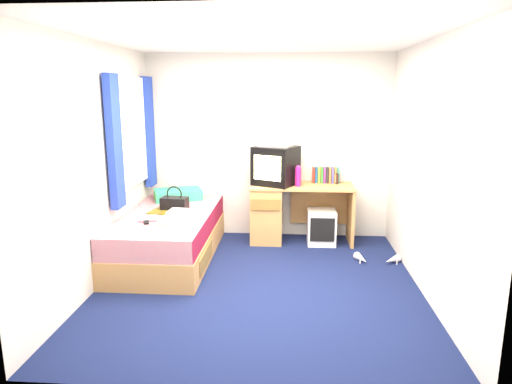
# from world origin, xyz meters

# --- Properties ---
(ground) EXTENTS (3.40, 3.40, 0.00)m
(ground) POSITION_xyz_m (0.00, 0.00, 0.00)
(ground) COLOR #0C1438
(ground) RESTS_ON ground
(room_shell) EXTENTS (3.40, 3.40, 3.40)m
(room_shell) POSITION_xyz_m (0.00, 0.00, 1.45)
(room_shell) COLOR white
(room_shell) RESTS_ON ground
(bed) EXTENTS (1.01, 2.00, 0.54)m
(bed) POSITION_xyz_m (-1.10, 0.70, 0.27)
(bed) COLOR tan
(bed) RESTS_ON ground
(pillow) EXTENTS (0.69, 0.56, 0.13)m
(pillow) POSITION_xyz_m (-1.15, 1.39, 0.60)
(pillow) COLOR teal
(pillow) RESTS_ON bed
(desk) EXTENTS (1.30, 0.55, 0.75)m
(desk) POSITION_xyz_m (0.18, 1.44, 0.41)
(desk) COLOR tan
(desk) RESTS_ON ground
(storage_cube) EXTENTS (0.36, 0.36, 0.44)m
(storage_cube) POSITION_xyz_m (0.71, 1.34, 0.22)
(storage_cube) COLOR white
(storage_cube) RESTS_ON ground
(crt_tv) EXTENTS (0.64, 0.62, 0.49)m
(crt_tv) POSITION_xyz_m (0.11, 1.44, 0.99)
(crt_tv) COLOR black
(crt_tv) RESTS_ON desk
(vcr) EXTENTS (0.47, 0.40, 0.08)m
(vcr) POSITION_xyz_m (0.12, 1.44, 1.28)
(vcr) COLOR silver
(vcr) RESTS_ON crt_tv
(book_row) EXTENTS (0.34, 0.13, 0.20)m
(book_row) POSITION_xyz_m (0.76, 1.60, 0.85)
(book_row) COLOR maroon
(book_row) RESTS_ON desk
(picture_frame) EXTENTS (0.05, 0.12, 0.14)m
(picture_frame) POSITION_xyz_m (0.89, 1.55, 0.82)
(picture_frame) COLOR #331811
(picture_frame) RESTS_ON desk
(pink_water_bottle) EXTENTS (0.08, 0.08, 0.23)m
(pink_water_bottle) POSITION_xyz_m (0.40, 1.34, 0.87)
(pink_water_bottle) COLOR #CA1C7F
(pink_water_bottle) RESTS_ON desk
(aerosol_can) EXTENTS (0.05, 0.05, 0.17)m
(aerosol_can) POSITION_xyz_m (0.31, 1.47, 0.84)
(aerosol_can) COLOR white
(aerosol_can) RESTS_ON desk
(handbag) EXTENTS (0.32, 0.20, 0.29)m
(handbag) POSITION_xyz_m (-1.06, 0.85, 0.62)
(handbag) COLOR black
(handbag) RESTS_ON bed
(towel) EXTENTS (0.29, 0.25, 0.09)m
(towel) POSITION_xyz_m (-0.90, 0.50, 0.58)
(towel) COLOR white
(towel) RESTS_ON bed
(magazine) EXTENTS (0.26, 0.31, 0.01)m
(magazine) POSITION_xyz_m (-1.21, 0.75, 0.55)
(magazine) COLOR gold
(magazine) RESTS_ON bed
(water_bottle) EXTENTS (0.21, 0.13, 0.07)m
(water_bottle) POSITION_xyz_m (-1.23, 0.35, 0.58)
(water_bottle) COLOR silver
(water_bottle) RESTS_ON bed
(colour_swatch_fan) EXTENTS (0.23, 0.13, 0.01)m
(colour_swatch_fan) POSITION_xyz_m (-0.98, 0.22, 0.55)
(colour_swatch_fan) COLOR gold
(colour_swatch_fan) RESTS_ON bed
(remote_control) EXTENTS (0.09, 0.17, 0.02)m
(remote_control) POSITION_xyz_m (-1.23, 0.30, 0.55)
(remote_control) COLOR black
(remote_control) RESTS_ON bed
(window_assembly) EXTENTS (0.11, 1.42, 1.40)m
(window_assembly) POSITION_xyz_m (-1.55, 0.90, 1.42)
(window_assembly) COLOR silver
(window_assembly) RESTS_ON room_shell
(white_heels) EXTENTS (0.54, 0.24, 0.09)m
(white_heels) POSITION_xyz_m (1.30, 0.71, 0.04)
(white_heels) COLOR silver
(white_heels) RESTS_ON ground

